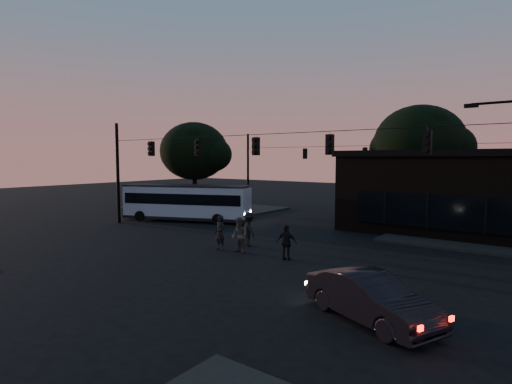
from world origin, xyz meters
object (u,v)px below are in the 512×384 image
Objects in this scene: pedestrian_a at (220,233)px; pedestrian_c at (287,243)px; building at (471,191)px; pedestrian_b at (239,235)px; pedestrian_d at (249,229)px; car at (370,297)px; bus at (187,201)px.

pedestrian_c is (3.99, 0.31, -0.08)m from pedestrian_a.
pedestrian_a is 1.10× the size of pedestrian_c.
building reaches higher than pedestrian_c.
pedestrian_a is 1.31m from pedestrian_b.
pedestrian_a is at bearing -157.82° from pedestrian_b.
building reaches higher than pedestrian_d.
pedestrian_c is at bearing 8.78° from pedestrian_a.
building is 3.51× the size of car.
pedestrian_b is at bearing -52.15° from bus.
pedestrian_b is (1.31, 0.02, -0.00)m from pedestrian_a.
pedestrian_d is (9.49, -4.30, -0.63)m from bus.
bus is at bearing 170.96° from pedestrian_b.
pedestrian_a is 1.80m from pedestrian_d.
building is 15.13m from pedestrian_c.
pedestrian_b is (-8.55, 4.32, 0.21)m from car.
building is at bearing 24.19° from car.
car is 10.76m from pedestrian_a.
pedestrian_b reaches higher than pedestrian_c.
pedestrian_d reaches higher than pedestrian_a.
car is 7.46m from pedestrian_c.
car is 2.58× the size of pedestrian_c.
car is 9.58m from pedestrian_b.
building reaches higher than bus.
bus is 10.67m from pedestrian_a.
car is 10.96m from pedestrian_d.
pedestrian_b is 1.10× the size of pedestrian_c.
building is at bearing -127.05° from pedestrian_c.
pedestrian_b is at bearing 87.01° from car.
bus is 2.31× the size of car.
pedestrian_b is at bearing -8.38° from pedestrian_c.
bus is at bearing 7.33° from pedestrian_d.
pedestrian_a reaches higher than car.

